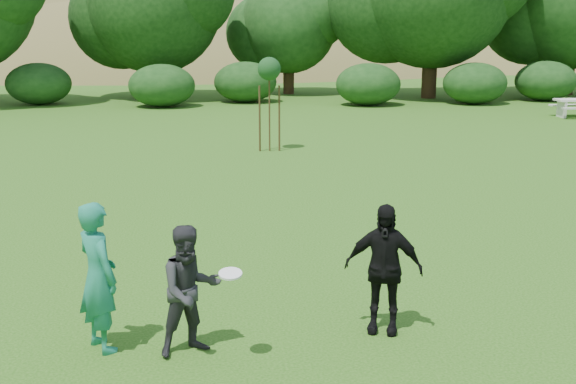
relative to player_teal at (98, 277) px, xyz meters
name	(u,v)px	position (x,y,z in m)	size (l,w,h in m)	color
ground	(312,326)	(2.63, 0.36, -0.92)	(120.00, 120.00, 0.00)	#19470C
player_teal	(98,277)	(0.00, 0.00, 0.00)	(0.67, 0.44, 1.84)	#1A775C
player_grey	(190,290)	(1.09, -0.23, -0.13)	(0.77, 0.60, 1.58)	#28282B
player_black	(383,268)	(3.51, 0.15, -0.08)	(0.99, 0.41, 1.69)	black
frisbee	(230,274)	(1.56, -0.56, 0.18)	(0.27, 0.27, 0.08)	white
sapling	(269,71)	(3.14, 13.51, 1.50)	(0.70, 0.70, 2.85)	#3E2E18
hillside	(220,171)	(2.07, 68.81, -12.89)	(150.00, 72.00, 52.00)	olive
tree_row	(298,1)	(5.86, 29.05, 3.95)	(53.92, 10.38, 9.62)	#3A2616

